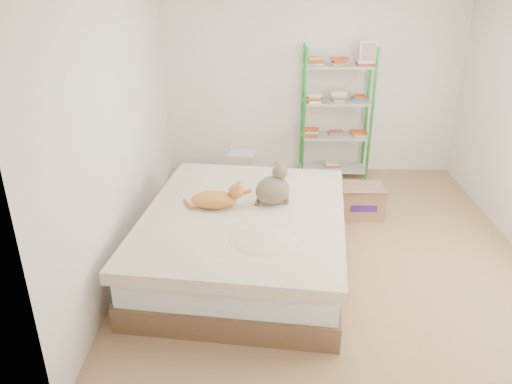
{
  "coord_description": "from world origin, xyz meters",
  "views": [
    {
      "loc": [
        -0.64,
        -4.31,
        2.58
      ],
      "look_at": [
        -0.69,
        -0.03,
        0.62
      ],
      "focal_mm": 35.0,
      "sensor_mm": 36.0,
      "label": 1
    }
  ],
  "objects_px": {
    "shelf_unit": "(337,111)",
    "bed": "(245,239)",
    "orange_cat": "(214,198)",
    "cardboard_box": "(361,200)",
    "white_bin": "(243,167)",
    "grey_cat": "(273,184)"
  },
  "relations": [
    {
      "from": "shelf_unit",
      "to": "bed",
      "type": "bearing_deg",
      "value": -116.45
    },
    {
      "from": "orange_cat",
      "to": "cardboard_box",
      "type": "xyz_separation_m",
      "value": [
        1.55,
        1.0,
        -0.49
      ]
    },
    {
      "from": "bed",
      "to": "cardboard_box",
      "type": "distance_m",
      "value": 1.67
    },
    {
      "from": "shelf_unit",
      "to": "white_bin",
      "type": "height_order",
      "value": "shelf_unit"
    },
    {
      "from": "shelf_unit",
      "to": "cardboard_box",
      "type": "xyz_separation_m",
      "value": [
        0.17,
        -1.14,
        -0.71
      ]
    },
    {
      "from": "bed",
      "to": "grey_cat",
      "type": "xyz_separation_m",
      "value": [
        0.25,
        0.17,
        0.48
      ]
    },
    {
      "from": "bed",
      "to": "shelf_unit",
      "type": "height_order",
      "value": "shelf_unit"
    },
    {
      "from": "bed",
      "to": "cardboard_box",
      "type": "height_order",
      "value": "bed"
    },
    {
      "from": "cardboard_box",
      "to": "shelf_unit",
      "type": "bearing_deg",
      "value": 99.3
    },
    {
      "from": "cardboard_box",
      "to": "white_bin",
      "type": "bearing_deg",
      "value": 146.63
    },
    {
      "from": "bed",
      "to": "white_bin",
      "type": "height_order",
      "value": "bed"
    },
    {
      "from": "bed",
      "to": "grey_cat",
      "type": "height_order",
      "value": "grey_cat"
    },
    {
      "from": "bed",
      "to": "grey_cat",
      "type": "bearing_deg",
      "value": 40.31
    },
    {
      "from": "cardboard_box",
      "to": "grey_cat",
      "type": "bearing_deg",
      "value": -137.09
    },
    {
      "from": "grey_cat",
      "to": "white_bin",
      "type": "bearing_deg",
      "value": -9.18
    },
    {
      "from": "orange_cat",
      "to": "grey_cat",
      "type": "xyz_separation_m",
      "value": [
        0.53,
        0.08,
        0.1
      ]
    },
    {
      "from": "white_bin",
      "to": "cardboard_box",
      "type": "bearing_deg",
      "value": -34.35
    },
    {
      "from": "grey_cat",
      "to": "shelf_unit",
      "type": "xyz_separation_m",
      "value": [
        0.85,
        2.05,
        0.13
      ]
    },
    {
      "from": "white_bin",
      "to": "bed",
      "type": "bearing_deg",
      "value": -87.34
    },
    {
      "from": "cardboard_box",
      "to": "white_bin",
      "type": "distance_m",
      "value": 1.65
    },
    {
      "from": "orange_cat",
      "to": "white_bin",
      "type": "distance_m",
      "value": 1.99
    },
    {
      "from": "grey_cat",
      "to": "bed",
      "type": "bearing_deg",
      "value": 103.49
    }
  ]
}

